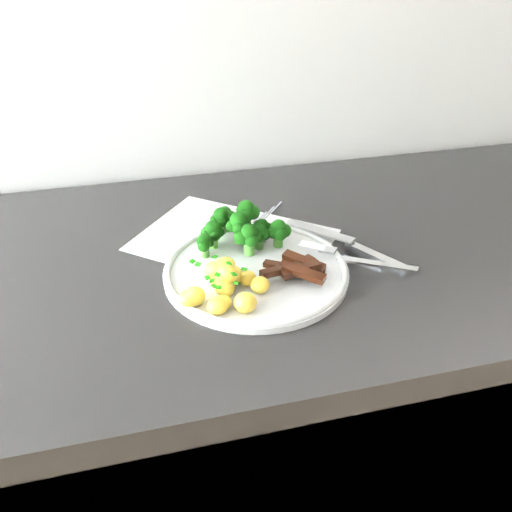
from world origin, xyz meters
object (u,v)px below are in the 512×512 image
Objects in this scene: recipe_paper at (234,240)px; plate at (256,270)px; counter at (284,441)px; broccoli at (242,227)px; fork at (360,259)px; potatoes at (224,283)px; knife at (360,250)px; beef_strips at (298,268)px.

plate is (0.01, -0.10, 0.01)m from recipe_paper.
plate is (-0.07, -0.05, 0.45)m from counter.
broccoli reaches higher than fork.
counter is 9.22× the size of plate.
recipe_paper is 0.15m from potatoes.
knife is at bearing -23.69° from counter.
recipe_paper is at bearing 151.58° from counter.
broccoli reaches higher than recipe_paper.
counter is 0.46m from plate.
recipe_paper is at bearing 73.75° from potatoes.
plate is at bearing 153.59° from beef_strips.
fork is (0.07, -0.08, 0.46)m from counter.
knife is (0.17, -0.08, 0.01)m from recipe_paper.
knife is (0.21, 0.06, -0.02)m from potatoes.
recipe_paper is 3.54× the size of beef_strips.
recipe_paper is at bearing 142.21° from fork.
potatoes is 1.22× the size of beef_strips.
recipe_paper is 2.91× the size of potatoes.
broccoli is at bearing 66.54° from potatoes.
fork is at bearing -115.02° from knife.
plate is 1.46× the size of knife.
plate is 0.07m from potatoes.
beef_strips is 0.12m from knife.
plate is 2.64× the size of beef_strips.
counter is 0.47m from beef_strips.
counter is 0.49m from potatoes.
broccoli is 0.99× the size of fork.
potatoes is 0.20m from fork.
knife is at bearing 4.69° from plate.
beef_strips is (0.06, -0.12, 0.02)m from recipe_paper.
fork is at bearing -45.82° from counter.
counter is at bearing 39.03° from potatoes.
potatoes is at bearing -169.27° from beef_strips.
knife is at bearing 19.77° from beef_strips.
recipe_paper is 1.34× the size of plate.
broccoli reaches higher than potatoes.
broccoli is 0.17m from fork.
plate reaches higher than recipe_paper.
broccoli reaches higher than knife.
potatoes is (-0.04, -0.14, 0.02)m from recipe_paper.
potatoes is at bearing -113.46° from broccoli.
beef_strips is 0.70× the size of fork.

